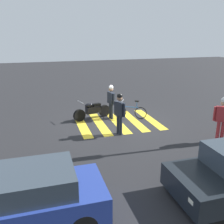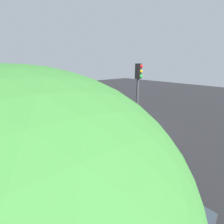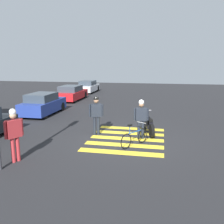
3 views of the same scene
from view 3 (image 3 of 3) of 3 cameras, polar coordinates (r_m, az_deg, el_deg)
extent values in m
plane|color=#232326|center=(11.44, 3.41, -6.16)|extent=(60.00, 60.00, 0.00)
cylinder|color=black|center=(13.03, 7.50, -2.58)|extent=(0.65, 0.32, 0.64)
cylinder|color=black|center=(11.62, 9.13, -4.37)|extent=(0.65, 0.32, 0.64)
cube|color=black|center=(12.23, 8.35, -2.67)|extent=(0.85, 0.50, 0.36)
ellipsoid|color=black|center=(12.39, 8.14, -1.20)|extent=(0.53, 0.37, 0.24)
cube|color=black|center=(11.98, 8.60, -1.79)|extent=(0.49, 0.36, 0.12)
cylinder|color=#A5A5AD|center=(12.80, 7.66, 0.38)|extent=(0.21, 0.60, 0.04)
torus|color=black|center=(10.87, 7.09, -5.41)|extent=(0.56, 0.38, 0.65)
torus|color=black|center=(10.05, 3.27, -6.75)|extent=(0.56, 0.38, 0.65)
cylinder|color=#1E4C8C|center=(10.37, 5.28, -4.58)|extent=(0.74, 0.50, 0.04)
cylinder|color=#1E4C8C|center=(10.08, 4.12, -4.04)|extent=(0.04, 0.04, 0.34)
cube|color=black|center=(10.03, 4.14, -3.05)|extent=(0.22, 0.19, 0.06)
cylinder|color=#99999E|center=(10.62, 6.81, -2.44)|extent=(0.27, 0.40, 0.03)
cylinder|color=#1E232D|center=(11.99, -3.18, -3.14)|extent=(0.14, 0.14, 0.88)
cylinder|color=#1E232D|center=(11.97, -4.04, -3.18)|extent=(0.14, 0.14, 0.88)
cube|color=#1E232D|center=(11.81, -3.65, 0.37)|extent=(0.38, 0.55, 0.62)
sphere|color=#8C664C|center=(11.73, -3.68, 2.62)|extent=(0.24, 0.24, 0.24)
cylinder|color=#1E232D|center=(11.85, -2.19, 0.42)|extent=(0.09, 0.09, 0.59)
cylinder|color=#1E232D|center=(11.78, -5.13, 0.31)|extent=(0.09, 0.09, 0.59)
sphere|color=black|center=(11.71, -3.69, 3.15)|extent=(0.25, 0.25, 0.25)
cylinder|color=#1E232D|center=(11.41, 7.10, -4.08)|extent=(0.14, 0.14, 0.84)
cylinder|color=#1E232D|center=(11.38, 6.20, -4.09)|extent=(0.14, 0.14, 0.84)
cube|color=#1E232D|center=(11.22, 6.74, -0.56)|extent=(0.30, 0.52, 0.59)
sphere|color=#8C664C|center=(11.14, 6.79, 1.71)|extent=(0.23, 0.23, 0.23)
cylinder|color=#1E232D|center=(11.26, 8.23, -0.55)|extent=(0.09, 0.09, 0.57)
cylinder|color=#1E232D|center=(11.19, 5.24, -0.56)|extent=(0.09, 0.09, 0.57)
sphere|color=white|center=(11.12, 6.81, 2.24)|extent=(0.24, 0.24, 0.24)
cylinder|color=#B22D33|center=(9.38, -21.85, -8.17)|extent=(0.14, 0.14, 0.89)
cylinder|color=#B22D33|center=(9.46, -20.89, -7.93)|extent=(0.14, 0.14, 0.89)
cube|color=#B22D33|center=(9.21, -21.71, -3.60)|extent=(0.55, 0.42, 0.63)
sphere|color=tan|center=(9.10, -21.93, -0.72)|extent=(0.24, 0.24, 0.24)
cylinder|color=#B22D33|center=(9.07, -23.40, -3.96)|extent=(0.09, 0.09, 0.60)
cylinder|color=#B22D33|center=(9.35, -20.06, -3.25)|extent=(0.09, 0.09, 0.60)
sphere|color=white|center=(9.08, -21.98, -0.04)|extent=(0.25, 0.25, 0.25)
cube|color=yellow|center=(9.76, 1.89, -9.29)|extent=(0.45, 3.36, 0.01)
cube|color=yellow|center=(10.60, 2.72, -7.59)|extent=(0.45, 3.36, 0.01)
cube|color=yellow|center=(11.44, 3.41, -6.14)|extent=(0.45, 3.36, 0.01)
cube|color=yellow|center=(12.29, 4.01, -4.89)|extent=(0.45, 3.36, 0.01)
cube|color=yellow|center=(13.15, 4.53, -3.80)|extent=(0.45, 3.36, 0.01)
cylinder|color=black|center=(13.35, -22.57, -2.97)|extent=(0.67, 0.22, 0.67)
cube|color=#F2EDCC|center=(13.90, -22.04, -1.26)|extent=(0.08, 0.20, 0.12)
cylinder|color=black|center=(18.80, -15.59, 1.40)|extent=(0.61, 0.22, 0.61)
cylinder|color=black|center=(18.19, -11.53, 1.26)|extent=(0.61, 0.22, 0.61)
cylinder|color=black|center=(16.51, -19.81, -0.23)|extent=(0.61, 0.22, 0.61)
cylinder|color=black|center=(15.81, -15.32, -0.45)|extent=(0.61, 0.22, 0.61)
cube|color=navy|center=(17.26, -15.51, 1.33)|extent=(3.94, 1.68, 0.75)
cube|color=#333D47|center=(16.99, -15.93, 3.30)|extent=(2.13, 1.48, 0.51)
cube|color=#F2EDCC|center=(19.18, -14.34, 2.71)|extent=(0.08, 0.20, 0.12)
cube|color=#F2EDCC|center=(18.74, -11.40, 2.65)|extent=(0.08, 0.20, 0.12)
cylinder|color=black|center=(24.68, -9.85, 4.04)|extent=(0.66, 0.22, 0.66)
cylinder|color=black|center=(24.14, -6.31, 3.98)|extent=(0.66, 0.22, 0.66)
cylinder|color=black|center=(22.07, -12.55, 3.06)|extent=(0.66, 0.22, 0.66)
cylinder|color=black|center=(21.46, -8.66, 2.97)|extent=(0.66, 0.22, 0.66)
cube|color=red|center=(23.04, -9.31, 3.97)|extent=(4.21, 1.83, 0.65)
cube|color=#333D47|center=(22.78, -9.54, 5.35)|extent=(2.28, 1.61, 0.51)
cube|color=#F2EDCC|center=(25.15, -8.88, 4.83)|extent=(0.08, 0.20, 0.12)
cube|color=#F2EDCC|center=(24.77, -6.35, 4.80)|extent=(0.08, 0.20, 0.12)
cylinder|color=black|center=(30.19, -6.07, 5.53)|extent=(0.70, 0.22, 0.70)
cylinder|color=black|center=(29.78, -3.36, 5.49)|extent=(0.70, 0.22, 0.70)
cylinder|color=black|center=(27.63, -7.78, 4.93)|extent=(0.70, 0.22, 0.70)
cylinder|color=black|center=(27.18, -4.85, 4.89)|extent=(0.70, 0.22, 0.70)
cube|color=silver|center=(28.67, -5.50, 5.56)|extent=(4.01, 1.70, 0.65)
cube|color=#333D47|center=(28.42, -5.64, 6.69)|extent=(2.17, 1.49, 0.51)
cube|color=#F2EDCC|center=(30.68, -5.39, 6.14)|extent=(0.08, 0.20, 0.12)
cube|color=#F2EDCC|center=(30.38, -3.43, 6.11)|extent=(0.08, 0.20, 0.12)
camera|label=1|loc=(19.51, -31.34, 12.48)|focal=40.43mm
camera|label=2|loc=(11.94, -75.90, 10.30)|focal=29.42mm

